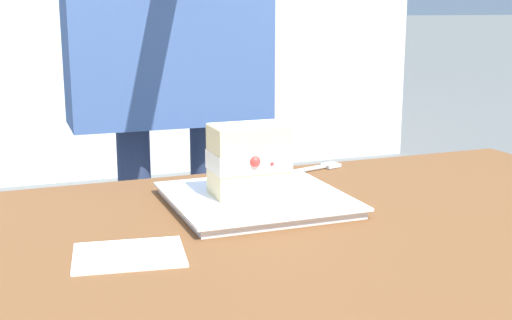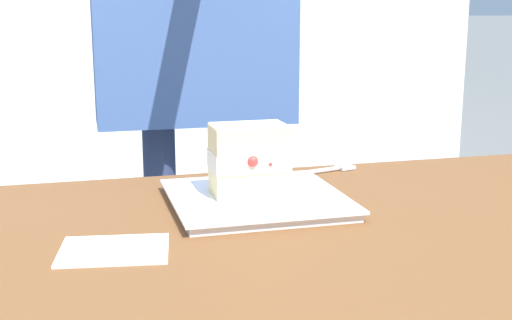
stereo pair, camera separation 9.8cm
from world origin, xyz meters
name	(u,v)px [view 2 (the right image)]	position (x,y,z in m)	size (l,w,h in m)	color
dessert_plate	(256,200)	(-0.03, -0.19, 0.76)	(0.25, 0.25, 0.02)	white
cake_slice	(249,159)	(-0.02, -0.20, 0.81)	(0.11, 0.08, 0.10)	beige
dessert_fork	(319,171)	(-0.18, -0.36, 0.75)	(0.17, 0.06, 0.01)	silver
paper_napkin	(114,250)	(0.18, -0.05, 0.75)	(0.14, 0.12, 0.00)	white
diner_person	(193,5)	(-0.04, -0.74, 1.03)	(0.43, 0.56, 1.55)	navy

